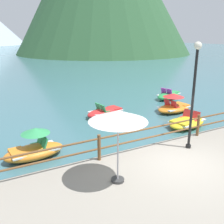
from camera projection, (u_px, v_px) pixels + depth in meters
ground_plane at (12, 63)px, 42.60m from camera, size 200.00×200.00×0.00m
dock_railing at (154, 133)px, 9.97m from camera, size 23.92×0.12×0.95m
lamp_post at (194, 87)px, 9.33m from camera, size 0.28×0.28×4.02m
beach_umbrella at (118, 117)px, 7.15m from camera, size 1.70×1.70×2.24m
pedal_boat_0 at (187, 122)px, 13.38m from camera, size 2.70×1.89×0.82m
pedal_boat_1 at (34, 148)px, 9.97m from camera, size 2.42×1.37×1.22m
pedal_boat_2 at (106, 112)px, 15.06m from camera, size 2.62×1.61×0.84m
pedal_boat_5 at (169, 95)px, 19.16m from camera, size 2.76×1.94×0.86m
pedal_boat_6 at (174, 106)px, 15.91m from camera, size 2.58×1.65×1.19m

